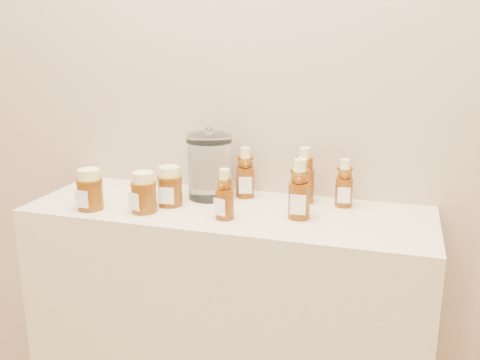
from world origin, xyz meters
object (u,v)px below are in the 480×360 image
(bear_bottle_back_left, at_px, (245,169))
(glass_canister, at_px, (209,164))
(bear_bottle_front_left, at_px, (225,191))
(honey_jar_left, at_px, (90,189))
(display_table, at_px, (228,342))

(bear_bottle_back_left, bearing_deg, glass_canister, -176.30)
(bear_bottle_front_left, relative_size, glass_canister, 0.74)
(bear_bottle_front_left, bearing_deg, honey_jar_left, -159.94)
(bear_bottle_back_left, bearing_deg, bear_bottle_front_left, -106.87)
(display_table, bearing_deg, glass_canister, 134.63)
(display_table, relative_size, bear_bottle_back_left, 6.66)
(bear_bottle_back_left, height_order, honey_jar_left, bear_bottle_back_left)
(honey_jar_left, bearing_deg, bear_bottle_front_left, 13.31)
(honey_jar_left, bearing_deg, bear_bottle_back_left, 40.17)
(display_table, xyz_separation_m, bear_bottle_front_left, (0.02, -0.09, 0.53))
(display_table, height_order, bear_bottle_back_left, bear_bottle_back_left)
(display_table, distance_m, honey_jar_left, 0.65)
(display_table, height_order, honey_jar_left, honey_jar_left)
(bear_bottle_back_left, distance_m, honey_jar_left, 0.47)
(display_table, distance_m, bear_bottle_back_left, 0.56)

